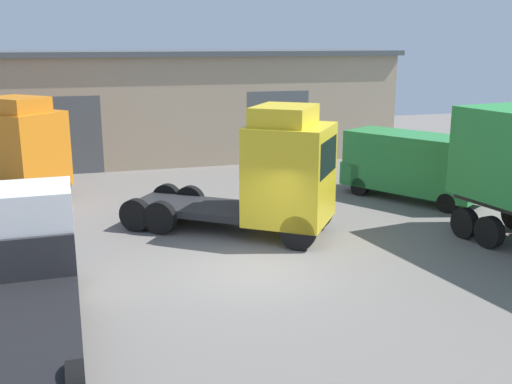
{
  "coord_description": "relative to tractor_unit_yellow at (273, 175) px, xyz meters",
  "views": [
    {
      "loc": [
        -4.19,
        -14.49,
        6.04
      ],
      "look_at": [
        0.61,
        2.33,
        1.6
      ],
      "focal_mm": 42.0,
      "sensor_mm": 36.0,
      "label": 1
    }
  ],
  "objects": [
    {
      "name": "tractor_unit_yellow",
      "position": [
        0.0,
        0.0,
        0.0
      ],
      "size": [
        6.84,
        5.86,
        4.13
      ],
      "rotation": [
        0.0,
        0.0,
        -0.62
      ],
      "color": "yellow",
      "rests_on": "ground_plane"
    },
    {
      "name": "delivery_van_green",
      "position": [
        6.5,
        2.86,
        -0.55
      ],
      "size": [
        4.55,
        5.63,
        2.55
      ],
      "rotation": [
        0.0,
        0.0,
        2.13
      ],
      "color": "#28843D",
      "rests_on": "ground_plane"
    },
    {
      "name": "warehouse_building",
      "position": [
        -1.34,
        14.71,
        0.84
      ],
      "size": [
        23.66,
        7.77,
        5.54
      ],
      "color": "tan",
      "rests_on": "ground_plane"
    },
    {
      "name": "flatbed_truck_white",
      "position": [
        -7.15,
        -4.13,
        -0.65
      ],
      "size": [
        2.64,
        8.1,
        2.71
      ],
      "rotation": [
        0.0,
        0.0,
        1.6
      ],
      "color": "silver",
      "rests_on": "ground_plane"
    },
    {
      "name": "ground_plane",
      "position": [
        -1.34,
        -2.92,
        -1.94
      ],
      "size": [
        60.0,
        60.0,
        0.0
      ],
      "primitive_type": "plane",
      "color": "slate"
    },
    {
      "name": "tractor_unit_orange",
      "position": [
        -8.25,
        6.6,
        -0.08
      ],
      "size": [
        6.36,
        6.45,
        3.98
      ],
      "rotation": [
        0.0,
        0.0,
        0.8
      ],
      "color": "orange",
      "rests_on": "ground_plane"
    }
  ]
}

